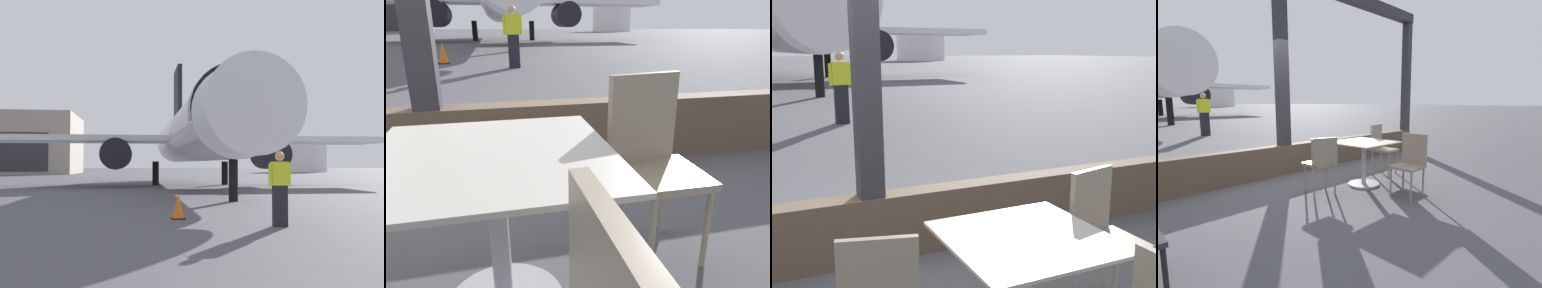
{
  "view_description": "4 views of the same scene",
  "coord_description": "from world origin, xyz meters",
  "views": [
    {
      "loc": [
        -2.19,
        -2.55,
        1.45
      ],
      "look_at": [
        -0.1,
        14.44,
        2.2
      ],
      "focal_mm": 42.54,
      "sensor_mm": 36.0,
      "label": 1
    },
    {
      "loc": [
        0.53,
        -2.84,
        1.18
      ],
      "look_at": [
        0.85,
        -1.52,
        0.71
      ],
      "focal_mm": 31.85,
      "sensor_mm": 36.0,
      "label": 2
    },
    {
      "loc": [
        -0.83,
        -3.65,
        1.76
      ],
      "look_at": [
        0.66,
        -0.43,
        1.03
      ],
      "focal_mm": 42.69,
      "sensor_mm": 36.0,
      "label": 3
    },
    {
      "loc": [
        -2.93,
        -4.66,
        1.39
      ],
      "look_at": [
        0.25,
        -1.53,
        0.71
      ],
      "focal_mm": 26.26,
      "sensor_mm": 36.0,
      "label": 4
    }
  ],
  "objects": [
    {
      "name": "fuel_storage_tank",
      "position": [
        27.81,
        77.01,
        2.75
      ],
      "size": [
        8.78,
        8.78,
        5.51
      ],
      "primitive_type": "cylinder",
      "color": "white",
      "rests_on": "ground"
    },
    {
      "name": "traffic_cone",
      "position": [
        -1.08,
        9.41,
        0.33
      ],
      "size": [
        0.36,
        0.36,
        0.69
      ],
      "color": "orange",
      "rests_on": "ground"
    },
    {
      "name": "ground_crew_worker",
      "position": [
        1.12,
        7.69,
        0.9
      ],
      "size": [
        0.56,
        0.22,
        1.74
      ],
      "color": "black",
      "rests_on": "ground"
    },
    {
      "name": "cafe_chair_window_right",
      "position": [
        1.28,
        -1.35,
        0.57
      ],
      "size": [
        0.45,
        0.45,
        0.96
      ],
      "color": "gray",
      "rests_on": "ground"
    },
    {
      "name": "dining_table",
      "position": [
        0.5,
        -1.61,
        0.47
      ],
      "size": [
        0.9,
        0.9,
        0.74
      ],
      "color": "#ADA89E",
      "rests_on": "ground"
    },
    {
      "name": "ground_plane",
      "position": [
        0.0,
        40.0,
        0.0
      ],
      "size": [
        220.0,
        220.0,
        0.0
      ],
      "primitive_type": "plane",
      "color": "#4C4C51"
    }
  ]
}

